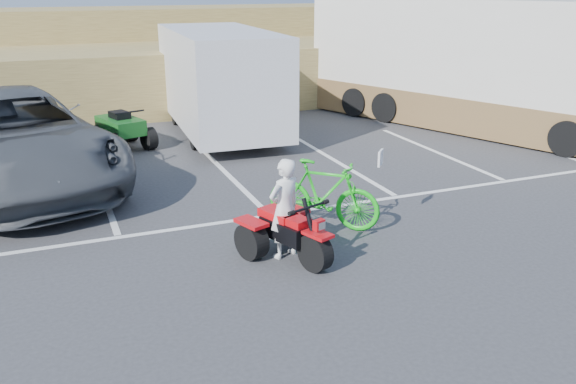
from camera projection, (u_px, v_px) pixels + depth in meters
name	position (u px, v px, depth m)	size (l,w,h in m)	color
ground	(326.00, 270.00, 9.02)	(100.00, 100.00, 0.00)	#363638
parking_stripes	(281.00, 183.00, 12.89)	(28.00, 5.16, 0.01)	white
grass_embankment	(145.00, 58.00, 22.13)	(40.00, 8.50, 3.10)	olive
red_trike_atv	(291.00, 259.00, 9.40)	(1.14, 1.53, 0.99)	red
rider	(285.00, 209.00, 9.25)	(0.57, 0.38, 1.57)	white
green_dirt_bike	(323.00, 194.00, 10.45)	(0.56, 1.98, 1.19)	#14BF19
grey_pickup	(11.00, 140.00, 12.51)	(3.24, 7.02, 1.95)	#45484C
cargo_trailer	(220.00, 79.00, 16.70)	(2.73, 6.18, 2.83)	silver
rv_motorhome	(469.00, 73.00, 17.53)	(6.17, 10.10, 3.56)	silver
quad_atv_blue	(67.00, 183.00, 12.94)	(1.15, 1.54, 1.01)	navy
quad_atv_green	(123.00, 148.00, 15.64)	(1.22, 1.63, 1.06)	#135519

